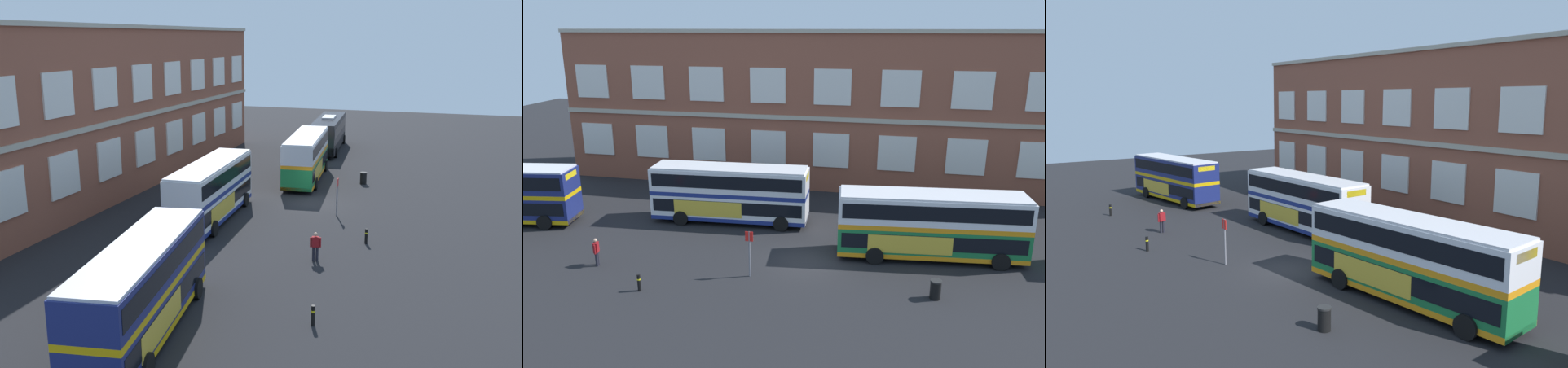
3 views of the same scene
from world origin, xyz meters
TOP-DOWN VIEW (x-y plane):
  - ground_plane at (0.00, 2.00)m, footprint 120.00×120.00m
  - brick_terminal_building at (-0.42, 17.98)m, footprint 47.98×8.19m
  - double_decker_near at (-22.50, 1.96)m, footprint 11.27×4.28m
  - double_decker_middle at (-6.45, 5.59)m, footprint 11.13×3.36m
  - double_decker_far at (7.15, 2.32)m, footprint 11.20×3.71m
  - touring_coach at (21.82, 3.44)m, footprint 12.18×3.73m
  - waiting_passenger at (-11.85, -2.99)m, footprint 0.33×0.64m
  - bus_stand_flag at (-2.74, -2.40)m, footprint 0.44×0.10m
  - station_litter_bin at (7.27, -2.73)m, footprint 0.60×0.60m
  - safety_bollard_west at (-7.99, -5.28)m, footprint 0.19×0.19m
  - safety_bollard_east at (-19.49, -4.69)m, footprint 0.19×0.19m

SIDE VIEW (x-z plane):
  - ground_plane at x=0.00m, z-range 0.00..0.00m
  - safety_bollard_west at x=-7.99m, z-range 0.02..0.97m
  - safety_bollard_east at x=-19.49m, z-range 0.02..0.97m
  - station_litter_bin at x=7.27m, z-range 0.01..1.04m
  - waiting_passenger at x=-11.85m, z-range 0.08..1.78m
  - bus_stand_flag at x=-2.74m, z-range 0.29..2.99m
  - touring_coach at x=21.82m, z-range 0.01..3.81m
  - double_decker_near at x=-22.50m, z-range 0.11..4.18m
  - double_decker_middle at x=-6.45m, z-range 0.11..4.18m
  - double_decker_far at x=7.15m, z-range 0.11..4.18m
  - brick_terminal_building at x=-0.42m, z-range -0.15..13.12m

